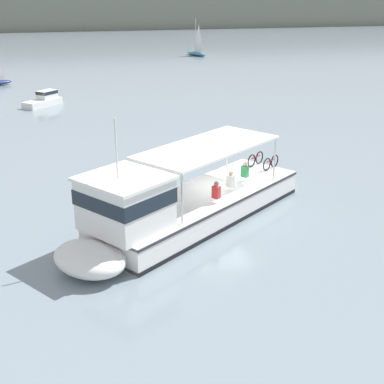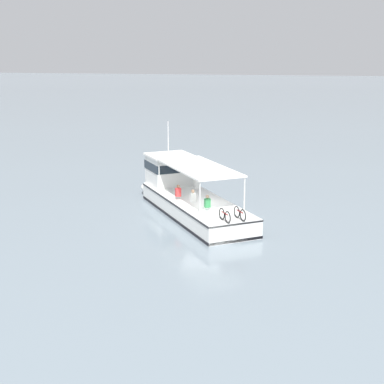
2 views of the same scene
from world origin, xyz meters
TOP-DOWN VIEW (x-y plane):
  - ground_plane at (0.00, 0.00)m, footprint 400.00×400.00m
  - ferry_main at (-2.48, -1.65)m, footprint 12.20×9.80m

SIDE VIEW (x-z plane):
  - ground_plane at x=0.00m, z-range 0.00..0.00m
  - ferry_main at x=-2.48m, z-range -1.64..3.68m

